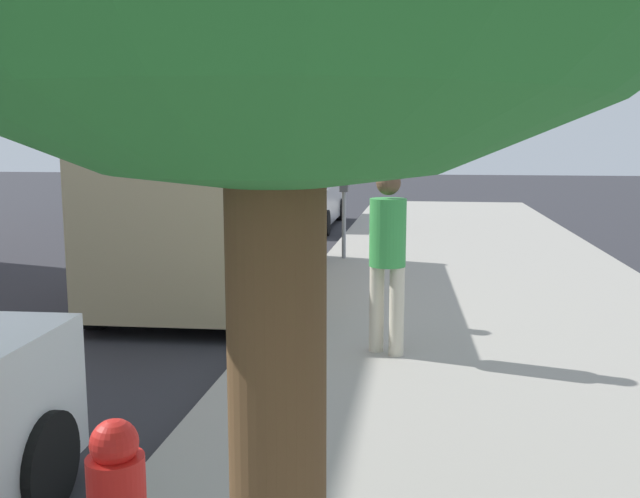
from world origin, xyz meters
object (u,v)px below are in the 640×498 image
parking_meter_near (291,236)px  parked_van (220,212)px  pedestrian_in_yellow (297,226)px  parked_sedan_ahead (299,198)px  pedestrian_in_green (387,248)px  parking_meter_far (344,199)px  traffic_light_corner (73,92)px

parking_meter_near → parked_van: bearing=121.1°
parking_meter_near → pedestrian_in_yellow: (-0.09, 0.84, 0.00)m
parking_meter_near → parked_sedan_ahead: parking_meter_near is taller
pedestrian_in_green → parked_van: 3.95m
parking_meter_near → parked_van: (-1.50, 2.49, -0.03)m
parking_meter_near → parking_meter_far: (0.00, 4.85, 0.00)m
pedestrian_in_green → traffic_light_corner: 15.50m
parking_meter_far → parked_van: size_ratio=0.29×
pedestrian_in_green → parking_meter_near: bearing=151.5°
parking_meter_far → pedestrian_in_green: bearing=-79.3°
traffic_light_corner → parking_meter_near: bearing=-54.1°
parking_meter_near → parking_meter_far: same height
traffic_light_corner → parked_sedan_ahead: bearing=-10.1°
parking_meter_far → traffic_light_corner: (-8.38, 6.71, 2.34)m
pedestrian_in_green → parked_sedan_ahead: 11.29m
parking_meter_far → traffic_light_corner: size_ratio=0.29×
pedestrian_in_green → traffic_light_corner: (-9.39, 12.11, 2.36)m
parking_meter_far → parked_van: parked_van is taller
parking_meter_far → parking_meter_near: bearing=-90.0°
parked_van → traffic_light_corner: traffic_light_corner is taller
parking_meter_near → pedestrian_in_yellow: size_ratio=0.85×
parking_meter_near → pedestrian_in_green: 1.16m
parked_sedan_ahead → traffic_light_corner: 7.25m
pedestrian_in_yellow → parked_van: parked_van is taller
parking_meter_near → parked_sedan_ahead: (-1.78, 10.38, -0.43)m
parking_meter_near → pedestrian_in_green: bearing=-28.5°
pedestrian_in_yellow → parked_van: 2.17m
parking_meter_far → pedestrian_in_yellow: 4.01m
parking_meter_far → pedestrian_in_green: pedestrian_in_green is taller
parking_meter_near → parked_sedan_ahead: bearing=99.7°
pedestrian_in_yellow → traffic_light_corner: (-8.28, 10.72, 2.33)m
parking_meter_far → parked_van: 2.79m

